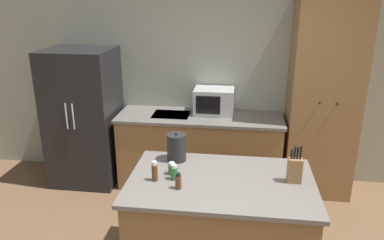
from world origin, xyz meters
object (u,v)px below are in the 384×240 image
object	(u,v)px
spice_bottle_green_herb	(172,169)
kettle	(177,147)
spice_bottle_short_red	(178,181)
pantry_cabinet	(323,100)
spice_bottle_amber_oil	(155,172)
fire_extinguisher	(49,162)
refrigerator	(84,117)
microwave	(214,101)
spice_bottle_tall_dark	(174,173)
knife_block	(295,170)

from	to	relation	value
spice_bottle_green_herb	kettle	xyz separation A→B (m)	(-0.01, 0.27, 0.07)
spice_bottle_short_red	pantry_cabinet	bearing A→B (deg)	52.42
spice_bottle_amber_oil	fire_extinguisher	size ratio (longest dim) A/B	0.42
spice_bottle_green_herb	kettle	distance (m)	0.28
spice_bottle_amber_oil	pantry_cabinet	bearing A→B (deg)	46.83
refrigerator	pantry_cabinet	world-z (taller)	pantry_cabinet
microwave	spice_bottle_tall_dark	bearing A→B (deg)	-96.04
spice_bottle_amber_oil	kettle	world-z (taller)	kettle
spice_bottle_green_herb	fire_extinguisher	bearing A→B (deg)	142.32
spice_bottle_tall_dark	spice_bottle_green_herb	size ratio (longest dim) A/B	1.23
refrigerator	kettle	bearing A→B (deg)	-41.25
knife_block	spice_bottle_tall_dark	size ratio (longest dim) A/B	2.38
pantry_cabinet	spice_bottle_tall_dark	bearing A→B (deg)	-131.02
pantry_cabinet	microwave	distance (m)	1.25
spice_bottle_tall_dark	spice_bottle_green_herb	bearing A→B (deg)	111.62
pantry_cabinet	microwave	bearing A→B (deg)	176.32
kettle	fire_extinguisher	distance (m)	2.44
spice_bottle_tall_dark	spice_bottle_green_herb	world-z (taller)	spice_bottle_tall_dark
pantry_cabinet	spice_bottle_tall_dark	world-z (taller)	pantry_cabinet
pantry_cabinet	fire_extinguisher	xyz separation A→B (m)	(-3.39, -0.05, -0.96)
refrigerator	fire_extinguisher	xyz separation A→B (m)	(-0.57, 0.03, -0.66)
knife_block	fire_extinguisher	xyz separation A→B (m)	(-2.90, 1.50, -0.84)
kettle	pantry_cabinet	bearing A→B (deg)	41.21
microwave	spice_bottle_short_red	size ratio (longest dim) A/B	3.63
refrigerator	fire_extinguisher	bearing A→B (deg)	176.62
kettle	microwave	bearing A→B (deg)	80.72
spice_bottle_amber_oil	fire_extinguisher	distance (m)	2.57
spice_bottle_green_herb	spice_bottle_short_red	bearing A→B (deg)	-68.10
microwave	knife_block	world-z (taller)	same
kettle	fire_extinguisher	bearing A→B (deg)	147.53
pantry_cabinet	spice_bottle_short_red	bearing A→B (deg)	-127.58
spice_bottle_amber_oil	kettle	xyz separation A→B (m)	(0.11, 0.39, 0.04)
spice_bottle_short_red	spice_bottle_amber_oil	xyz separation A→B (m)	(-0.20, 0.10, 0.02)
microwave	spice_bottle_tall_dark	xyz separation A→B (m)	(-0.18, -1.71, -0.09)
spice_bottle_short_red	spice_bottle_green_herb	distance (m)	0.24
refrigerator	spice_bottle_amber_oil	world-z (taller)	refrigerator
pantry_cabinet	spice_bottle_green_herb	world-z (taller)	pantry_cabinet
microwave	fire_extinguisher	distance (m)	2.33
spice_bottle_short_red	kettle	bearing A→B (deg)	101.14
knife_block	fire_extinguisher	bearing A→B (deg)	152.63
spice_bottle_tall_dark	spice_bottle_amber_oil	xyz separation A→B (m)	(-0.15, -0.04, 0.02)
refrigerator	spice_bottle_short_red	xyz separation A→B (m)	(1.46, -1.69, 0.13)
spice_bottle_green_herb	fire_extinguisher	size ratio (longest dim) A/B	0.26
fire_extinguisher	refrigerator	bearing A→B (deg)	-3.38
microwave	fire_extinguisher	bearing A→B (deg)	-176.52
knife_block	spice_bottle_short_red	distance (m)	0.90
microwave	kettle	xyz separation A→B (m)	(-0.22, -1.36, -0.03)
pantry_cabinet	spice_bottle_tall_dark	xyz separation A→B (m)	(-1.42, -1.63, -0.17)
refrigerator	microwave	world-z (taller)	refrigerator
spice_bottle_short_red	spice_bottle_green_herb	bearing A→B (deg)	111.90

